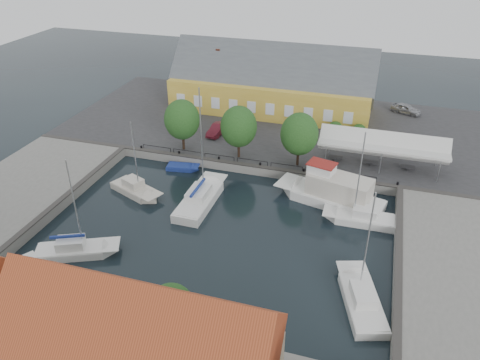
{
  "coord_description": "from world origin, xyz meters",
  "views": [
    {
      "loc": [
        12.57,
        -34.9,
        26.22
      ],
      "look_at": [
        0.0,
        6.0,
        1.5
      ],
      "focal_mm": 35.0,
      "sensor_mm": 36.0,
      "label": 1
    }
  ],
  "objects_px": {
    "center_sailboat": "(201,200)",
    "west_boat_b": "(136,191)",
    "car_red": "(217,129)",
    "trawler": "(333,194)",
    "launch_nw": "(182,168)",
    "west_boat_d": "(76,251)",
    "tent_canopy": "(383,145)",
    "car_silver": "(406,109)",
    "east_boat_a": "(360,219)",
    "warehouse": "(268,85)",
    "launch_sw": "(33,274)",
    "east_boat_c": "(361,301)"
  },
  "relations": [
    {
      "from": "center_sailboat",
      "to": "west_boat_b",
      "type": "relative_size",
      "value": 1.41
    },
    {
      "from": "car_red",
      "to": "trawler",
      "type": "distance_m",
      "value": 19.43
    },
    {
      "from": "trawler",
      "to": "launch_nw",
      "type": "distance_m",
      "value": 17.86
    },
    {
      "from": "west_boat_d",
      "to": "launch_nw",
      "type": "relative_size",
      "value": 2.5
    },
    {
      "from": "tent_canopy",
      "to": "car_silver",
      "type": "distance_m",
      "value": 17.85
    },
    {
      "from": "car_silver",
      "to": "west_boat_d",
      "type": "relative_size",
      "value": 0.42
    },
    {
      "from": "east_boat_a",
      "to": "west_boat_d",
      "type": "bearing_deg",
      "value": -152.26
    },
    {
      "from": "warehouse",
      "to": "car_silver",
      "type": "relative_size",
      "value": 6.82
    },
    {
      "from": "car_silver",
      "to": "center_sailboat",
      "type": "distance_m",
      "value": 35.49
    },
    {
      "from": "warehouse",
      "to": "launch_sw",
      "type": "distance_m",
      "value": 41.41
    },
    {
      "from": "warehouse",
      "to": "car_red",
      "type": "distance_m",
      "value": 12.02
    },
    {
      "from": "tent_canopy",
      "to": "car_silver",
      "type": "xyz_separation_m",
      "value": [
        2.8,
        17.52,
        -1.97
      ]
    },
    {
      "from": "center_sailboat",
      "to": "east_boat_c",
      "type": "height_order",
      "value": "center_sailboat"
    },
    {
      "from": "warehouse",
      "to": "east_boat_a",
      "type": "distance_m",
      "value": 28.97
    },
    {
      "from": "west_boat_b",
      "to": "launch_sw",
      "type": "height_order",
      "value": "west_boat_b"
    },
    {
      "from": "trawler",
      "to": "east_boat_a",
      "type": "relative_size",
      "value": 1.17
    },
    {
      "from": "warehouse",
      "to": "west_boat_b",
      "type": "bearing_deg",
      "value": -107.24
    },
    {
      "from": "warehouse",
      "to": "car_silver",
      "type": "xyz_separation_m",
      "value": [
        19.4,
        3.66,
        -2.72
      ]
    },
    {
      "from": "car_red",
      "to": "west_boat_b",
      "type": "xyz_separation_m",
      "value": [
        -4.06,
        -14.79,
        -1.42
      ]
    },
    {
      "from": "east_boat_a",
      "to": "launch_sw",
      "type": "distance_m",
      "value": 29.84
    },
    {
      "from": "center_sailboat",
      "to": "trawler",
      "type": "height_order",
      "value": "center_sailboat"
    },
    {
      "from": "trawler",
      "to": "west_boat_b",
      "type": "bearing_deg",
      "value": -168.27
    },
    {
      "from": "car_silver",
      "to": "tent_canopy",
      "type": "bearing_deg",
      "value": -166.12
    },
    {
      "from": "warehouse",
      "to": "west_boat_d",
      "type": "height_order",
      "value": "warehouse"
    },
    {
      "from": "east_boat_c",
      "to": "west_boat_b",
      "type": "xyz_separation_m",
      "value": [
        -24.3,
        9.49,
        0.0
      ]
    },
    {
      "from": "trawler",
      "to": "west_boat_d",
      "type": "distance_m",
      "value": 25.38
    },
    {
      "from": "east_boat_a",
      "to": "east_boat_c",
      "type": "xyz_separation_m",
      "value": [
        0.91,
        -11.11,
        -0.0
      ]
    },
    {
      "from": "warehouse",
      "to": "east_boat_a",
      "type": "height_order",
      "value": "warehouse"
    },
    {
      "from": "east_boat_a",
      "to": "west_boat_d",
      "type": "height_order",
      "value": "east_boat_a"
    },
    {
      "from": "car_silver",
      "to": "west_boat_b",
      "type": "xyz_separation_m",
      "value": [
        -27.4,
        -29.47,
        -1.45
      ]
    },
    {
      "from": "center_sailboat",
      "to": "launch_nw",
      "type": "relative_size",
      "value": 3.2
    },
    {
      "from": "launch_sw",
      "to": "car_silver",
      "type": "bearing_deg",
      "value": 56.07
    },
    {
      "from": "west_boat_b",
      "to": "launch_sw",
      "type": "relative_size",
      "value": 1.59
    },
    {
      "from": "east_boat_a",
      "to": "car_silver",
      "type": "bearing_deg",
      "value": 81.8
    },
    {
      "from": "tent_canopy",
      "to": "east_boat_a",
      "type": "relative_size",
      "value": 1.4
    },
    {
      "from": "center_sailboat",
      "to": "west_boat_b",
      "type": "bearing_deg",
      "value": -178.19
    },
    {
      "from": "car_red",
      "to": "west_boat_d",
      "type": "relative_size",
      "value": 0.42
    },
    {
      "from": "car_silver",
      "to": "east_boat_c",
      "type": "distance_m",
      "value": 39.11
    },
    {
      "from": "center_sailboat",
      "to": "west_boat_d",
      "type": "bearing_deg",
      "value": -124.17
    },
    {
      "from": "center_sailboat",
      "to": "trawler",
      "type": "bearing_deg",
      "value": 17.05
    },
    {
      "from": "launch_nw",
      "to": "west_boat_b",
      "type": "bearing_deg",
      "value": -112.47
    },
    {
      "from": "warehouse",
      "to": "trawler",
      "type": "bearing_deg",
      "value": -60.23
    },
    {
      "from": "warehouse",
      "to": "car_red",
      "type": "height_order",
      "value": "warehouse"
    },
    {
      "from": "west_boat_d",
      "to": "trawler",
      "type": "bearing_deg",
      "value": 36.17
    },
    {
      "from": "center_sailboat",
      "to": "car_red",
      "type": "bearing_deg",
      "value": 102.67
    },
    {
      "from": "car_red",
      "to": "tent_canopy",
      "type": "bearing_deg",
      "value": -1.59
    },
    {
      "from": "east_boat_a",
      "to": "launch_nw",
      "type": "relative_size",
      "value": 2.53
    },
    {
      "from": "east_boat_a",
      "to": "west_boat_b",
      "type": "bearing_deg",
      "value": -176.04
    },
    {
      "from": "west_boat_b",
      "to": "tent_canopy",
      "type": "bearing_deg",
      "value": 25.91
    },
    {
      "from": "trawler",
      "to": "launch_sw",
      "type": "distance_m",
      "value": 28.91
    }
  ]
}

